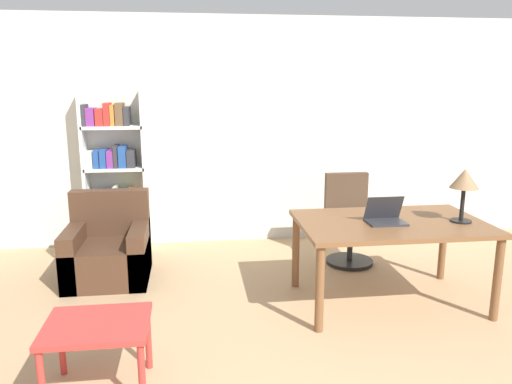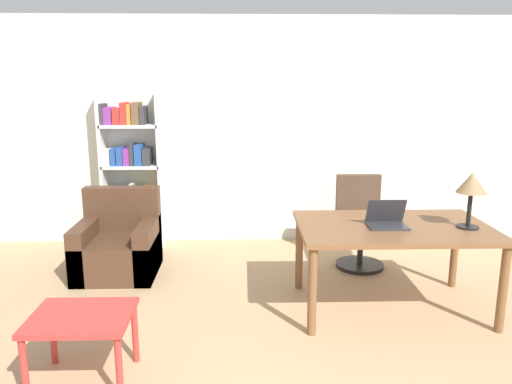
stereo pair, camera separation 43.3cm
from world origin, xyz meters
The scene contains 8 objects.
wall_back centered at (0.00, 4.53, 1.35)m, with size 8.00×0.06×2.70m.
desk centered at (0.80, 2.53, 0.67)m, with size 1.62×1.03×0.76m.
laptop centered at (0.73, 2.49, 0.81)m, with size 0.32×0.24×0.23m.
table_lamp centered at (1.39, 2.44, 1.11)m, with size 0.24×0.24×0.47m.
office_chair centered at (0.77, 3.59, 0.45)m, with size 0.51×0.51×0.97m.
side_table_blue centered at (-1.53, 1.49, 0.41)m, with size 0.64×0.53×0.48m.
armchair centered at (-1.77, 3.42, 0.28)m, with size 0.79×0.77×0.86m.
bookshelf centered at (-1.83, 4.34, 0.89)m, with size 0.71×0.28×1.90m.
Camera 2 is at (-0.48, -1.50, 1.95)m, focal length 35.00 mm.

